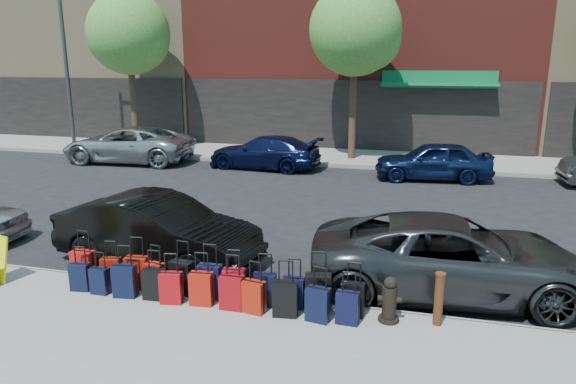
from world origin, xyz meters
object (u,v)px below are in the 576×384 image
(tree_left, at_px, (131,36))
(car_far_2, at_px, (433,161))
(suitcase_front_5, at_px, (210,281))
(car_near_1, at_px, (158,231))
(bollard, at_px, (439,298))
(car_far_0, at_px, (128,144))
(car_near_2, at_px, (452,256))
(streetlight, at_px, (69,52))
(tree_center, at_px, (359,32))
(car_far_1, at_px, (264,152))
(fire_hydrant, at_px, (389,301))

(tree_left, relative_size, car_far_2, 1.75)
(suitcase_front_5, relative_size, car_near_1, 0.22)
(car_far_2, bearing_deg, bollard, -6.60)
(tree_left, distance_m, car_far_0, 5.43)
(car_near_2, relative_size, car_far_2, 1.24)
(streetlight, relative_size, bollard, 9.07)
(tree_left, relative_size, bollard, 8.24)
(car_near_2, bearing_deg, car_far_0, 46.48)
(tree_left, height_order, streetlight, streetlight)
(car_far_0, bearing_deg, car_far_2, 85.78)
(tree_center, distance_m, car_far_1, 6.30)
(fire_hydrant, bearing_deg, tree_left, 129.19)
(suitcase_front_5, xyz_separation_m, car_far_2, (3.90, 11.47, 0.25))
(tree_center, bearing_deg, car_near_2, -74.54)
(tree_left, distance_m, car_far_1, 8.91)
(streetlight, relative_size, car_near_1, 1.78)
(car_near_2, distance_m, car_far_2, 9.83)
(suitcase_front_5, height_order, car_far_0, car_far_0)
(tree_left, height_order, tree_center, same)
(suitcase_front_5, relative_size, car_near_2, 0.19)
(car_near_1, height_order, car_far_1, car_near_1)
(fire_hydrant, relative_size, car_far_0, 0.14)
(car_far_0, bearing_deg, car_near_2, 49.00)
(fire_hydrant, height_order, car_near_1, car_near_1)
(tree_center, xyz_separation_m, car_near_1, (-2.50, -12.76, -4.67))
(streetlight, distance_m, car_near_1, 16.75)
(car_far_0, bearing_deg, car_near_1, 31.23)
(suitcase_front_5, height_order, car_near_1, car_near_1)
(streetlight, distance_m, bollard, 21.89)
(tree_center, xyz_separation_m, fire_hydrant, (2.48, -14.35, -4.91))
(car_near_1, xyz_separation_m, car_far_2, (5.75, 9.93, -0.03))
(tree_left, bearing_deg, car_far_2, -11.63)
(tree_left, relative_size, car_near_1, 1.62)
(streetlight, bearing_deg, car_near_2, -35.21)
(streetlight, height_order, fire_hydrant, streetlight)
(car_far_0, bearing_deg, streetlight, -118.97)
(car_far_0, xyz_separation_m, car_far_1, (6.10, 0.19, -0.10))
(bollard, height_order, car_far_2, car_far_2)
(streetlight, height_order, car_far_1, streetlight)
(tree_left, relative_size, fire_hydrant, 9.55)
(fire_hydrant, bearing_deg, bollard, 2.88)
(car_far_1, relative_size, car_far_2, 1.10)
(streetlight, relative_size, car_far_0, 1.44)
(fire_hydrant, bearing_deg, car_far_0, 132.57)
(tree_center, xyz_separation_m, car_far_2, (3.25, -2.83, -4.70))
(bollard, height_order, car_near_2, car_near_2)
(fire_hydrant, distance_m, car_far_0, 16.75)
(tree_center, xyz_separation_m, bollard, (3.24, -14.27, -4.81))
(fire_hydrant, relative_size, car_near_1, 0.17)
(tree_center, distance_m, suitcase_front_5, 15.15)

